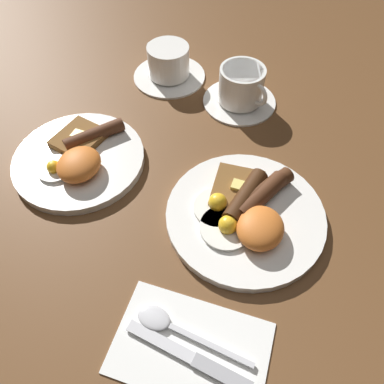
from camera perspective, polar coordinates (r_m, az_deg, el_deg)
ground_plane at (r=0.61m, az=8.01°, el=-3.99°), size 3.00×3.00×0.00m
breakfast_plate_near at (r=0.60m, az=8.30°, el=-3.05°), size 0.25×0.25×0.05m
breakfast_plate_far at (r=0.70m, az=-16.79°, el=5.04°), size 0.23×0.23×0.05m
teacup_near at (r=0.78m, az=7.50°, el=15.37°), size 0.15×0.15×0.08m
teacup_far at (r=0.85m, az=-3.61°, el=18.83°), size 0.16×0.16×0.07m
napkin at (r=0.52m, az=-0.19°, el=-22.60°), size 0.14×0.21×0.01m
knife at (r=0.51m, az=0.38°, el=-24.17°), size 0.03×0.17×0.01m
spoon at (r=0.52m, az=-3.99°, el=-19.37°), size 0.03×0.17×0.01m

